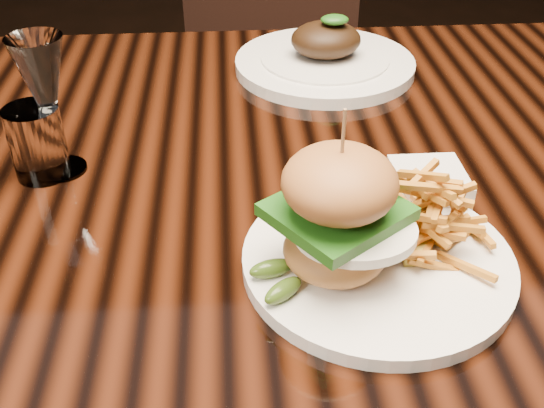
{
  "coord_description": "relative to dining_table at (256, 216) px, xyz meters",
  "views": [
    {
      "loc": [
        -0.03,
        -0.65,
        1.16
      ],
      "look_at": [
        0.01,
        -0.17,
        0.81
      ],
      "focal_mm": 42.0,
      "sensor_mm": 36.0,
      "label": 1
    }
  ],
  "objects": [
    {
      "name": "water_tumbler",
      "position": [
        -0.25,
        -0.0,
        0.12
      ],
      "size": [
        0.06,
        0.06,
        0.09
      ],
      "primitive_type": "cylinder",
      "color": "white",
      "rests_on": "dining_table"
    },
    {
      "name": "burger_plate",
      "position": [
        0.11,
        -0.19,
        0.13
      ],
      "size": [
        0.26,
        0.26,
        0.18
      ],
      "rotation": [
        0.0,
        0.0,
        0.42
      ],
      "color": "white",
      "rests_on": "dining_table"
    },
    {
      "name": "chair_far",
      "position": [
        0.07,
        0.89,
        -0.13
      ],
      "size": [
        0.53,
        0.54,
        0.95
      ],
      "rotation": [
        0.0,
        0.0,
        -0.18
      ],
      "color": "black",
      "rests_on": "ground"
    },
    {
      "name": "side_saucer",
      "position": [
        0.13,
        -0.2,
        0.08
      ],
      "size": [
        0.17,
        0.17,
        0.02
      ],
      "rotation": [
        0.0,
        0.0,
        -0.33
      ],
      "color": "white",
      "rests_on": "dining_table"
    },
    {
      "name": "far_dish",
      "position": [
        0.12,
        0.27,
        0.09
      ],
      "size": [
        0.28,
        0.28,
        0.09
      ],
      "rotation": [
        0.0,
        0.0,
        0.26
      ],
      "color": "white",
      "rests_on": "dining_table"
    },
    {
      "name": "dining_table",
      "position": [
        0.0,
        0.0,
        0.0
      ],
      "size": [
        1.6,
        0.9,
        0.75
      ],
      "color": "black",
      "rests_on": "ground"
    },
    {
      "name": "wine_glass",
      "position": [
        -0.23,
        0.0,
        0.2
      ],
      "size": [
        0.06,
        0.06,
        0.16
      ],
      "color": "white",
      "rests_on": "dining_table"
    },
    {
      "name": "ramekin",
      "position": [
        0.19,
        -0.08,
        0.09
      ],
      "size": [
        0.09,
        0.09,
        0.04
      ],
      "primitive_type": "cube",
      "rotation": [
        0.0,
        0.0,
        0.16
      ],
      "color": "white",
      "rests_on": "dining_table"
    }
  ]
}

